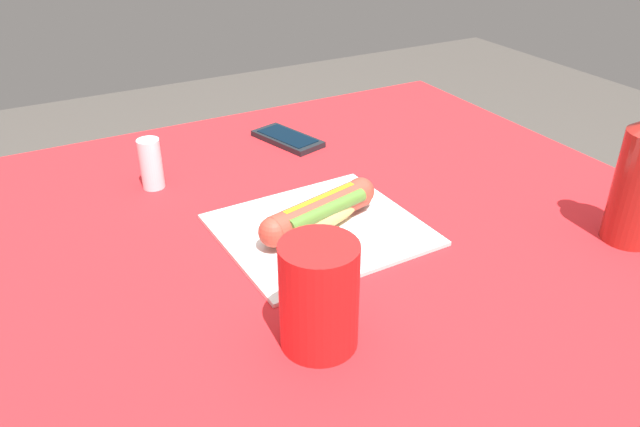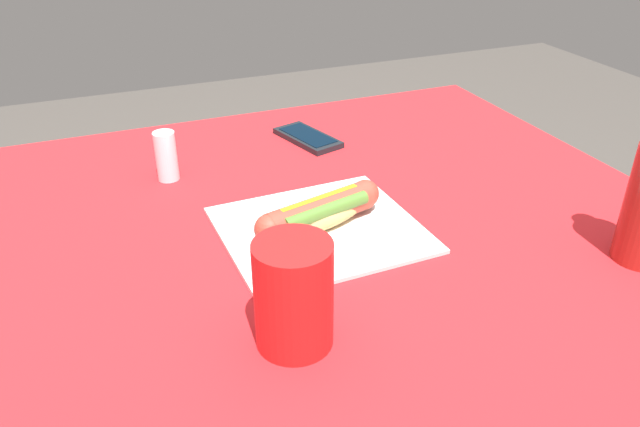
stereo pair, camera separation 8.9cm
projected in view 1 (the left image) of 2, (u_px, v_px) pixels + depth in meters
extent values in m
cylinder|color=brown|center=(400.00, 244.00, 1.59)|extent=(0.07, 0.07, 0.69)
cylinder|color=brown|center=(57.00, 350.00, 1.24)|extent=(0.07, 0.07, 0.69)
cube|color=brown|center=(332.00, 229.00, 0.95)|extent=(0.99, 0.91, 0.03)
cube|color=red|center=(332.00, 220.00, 0.94)|extent=(1.05, 0.97, 0.00)
cube|color=silver|center=(320.00, 230.00, 0.91)|extent=(0.29, 0.26, 0.01)
ellipsoid|color=#DBB26B|center=(320.00, 214.00, 0.89)|extent=(0.17, 0.09, 0.05)
cylinder|color=#A83D2D|center=(320.00, 211.00, 0.89)|extent=(0.18, 0.08, 0.04)
sphere|color=#A83D2D|center=(274.00, 232.00, 0.84)|extent=(0.04, 0.04, 0.04)
sphere|color=#A83D2D|center=(361.00, 192.00, 0.94)|extent=(0.04, 0.04, 0.04)
cube|color=yellow|center=(320.00, 199.00, 0.88)|extent=(0.13, 0.04, 0.00)
cylinder|color=#4C7A2D|center=(327.00, 210.00, 0.88)|extent=(0.14, 0.05, 0.02)
cube|color=black|center=(288.00, 139.00, 1.20)|extent=(0.10, 0.16, 0.01)
cube|color=black|center=(287.00, 136.00, 1.19)|extent=(0.08, 0.13, 0.00)
cylinder|color=maroon|center=(640.00, 188.00, 0.85)|extent=(0.07, 0.07, 0.16)
cylinder|color=red|center=(319.00, 296.00, 0.67)|extent=(0.09, 0.09, 0.13)
cylinder|color=silver|center=(151.00, 164.00, 1.01)|extent=(0.04, 0.04, 0.08)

